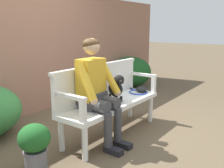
# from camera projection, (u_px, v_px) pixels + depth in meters

# --- Properties ---
(ground_plane) EXTENTS (40.00, 40.00, 0.00)m
(ground_plane) POSITION_uv_depth(u_px,v_px,m) (112.00, 134.00, 3.59)
(ground_plane) COLOR brown
(brick_garden_fence) EXTENTS (8.00, 0.30, 2.09)m
(brick_garden_fence) POSITION_uv_depth(u_px,v_px,m) (29.00, 52.00, 4.39)
(brick_garden_fence) COLOR #936651
(brick_garden_fence) RESTS_ON ground
(hedge_bush_far_right) EXTENTS (1.12, 1.01, 0.75)m
(hedge_bush_far_right) POSITION_uv_depth(u_px,v_px,m) (130.00, 72.00, 6.33)
(hedge_bush_far_right) COLOR #194C1E
(hedge_bush_far_right) RESTS_ON ground
(garden_bench) EXTENTS (1.68, 0.50, 0.47)m
(garden_bench) POSITION_uv_depth(u_px,v_px,m) (112.00, 106.00, 3.50)
(garden_bench) COLOR white
(garden_bench) RESTS_ON ground
(bench_backrest) EXTENTS (1.72, 0.06, 0.50)m
(bench_backrest) POSITION_uv_depth(u_px,v_px,m) (99.00, 82.00, 3.56)
(bench_backrest) COLOR white
(bench_backrest) RESTS_ON garden_bench
(bench_armrest_left_end) EXTENTS (0.06, 0.50, 0.28)m
(bench_armrest_left_end) POSITION_uv_depth(u_px,v_px,m) (74.00, 102.00, 2.76)
(bench_armrest_left_end) COLOR white
(bench_armrest_left_end) RESTS_ON garden_bench
(bench_armrest_right_end) EXTENTS (0.06, 0.50, 0.28)m
(bench_armrest_right_end) POSITION_uv_depth(u_px,v_px,m) (147.00, 79.00, 4.01)
(bench_armrest_right_end) COLOR white
(bench_armrest_right_end) RESTS_ON garden_bench
(person_seated) EXTENTS (0.56, 0.65, 1.34)m
(person_seated) POSITION_uv_depth(u_px,v_px,m) (96.00, 88.00, 3.15)
(person_seated) COLOR black
(person_seated) RESTS_ON ground
(dog_on_bench) EXTENTS (0.30, 0.37, 0.38)m
(dog_on_bench) POSITION_uv_depth(u_px,v_px,m) (116.00, 88.00, 3.48)
(dog_on_bench) COLOR black
(dog_on_bench) RESTS_ON garden_bench
(tennis_racket) EXTENTS (0.42, 0.56, 0.03)m
(tennis_racket) POSITION_uv_depth(u_px,v_px,m) (137.00, 92.00, 3.98)
(tennis_racket) COLOR blue
(tennis_racket) RESTS_ON garden_bench
(baseball_glove) EXTENTS (0.28, 0.27, 0.09)m
(baseball_glove) POSITION_uv_depth(u_px,v_px,m) (141.00, 89.00, 4.00)
(baseball_glove) COLOR black
(baseball_glove) RESTS_ON garden_bench
(potted_plant) EXTENTS (0.33, 0.33, 0.52)m
(potted_plant) POSITION_uv_depth(u_px,v_px,m) (35.00, 145.00, 2.59)
(potted_plant) COLOR slate
(potted_plant) RESTS_ON ground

